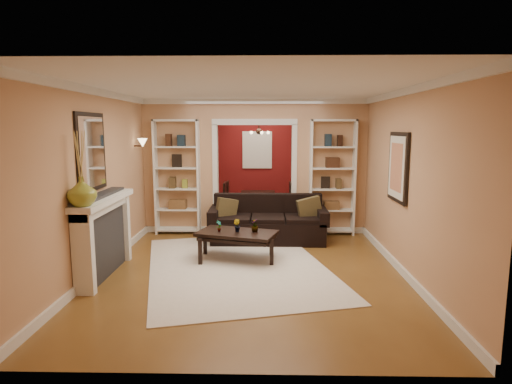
{
  "coord_description": "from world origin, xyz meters",
  "views": [
    {
      "loc": [
        0.21,
        -7.46,
        2.14
      ],
      "look_at": [
        0.07,
        -0.8,
        1.13
      ],
      "focal_mm": 30.0,
      "sensor_mm": 36.0,
      "label": 1
    }
  ],
  "objects_px": {
    "sofa": "(268,219)",
    "bookshelf_left": "(177,177)",
    "fireplace": "(106,237)",
    "bookshelf_right": "(332,178)",
    "coffee_table": "(237,246)",
    "dining_table": "(259,206)"
  },
  "relations": [
    {
      "from": "sofa",
      "to": "dining_table",
      "type": "relative_size",
      "value": 1.44
    },
    {
      "from": "dining_table",
      "to": "fireplace",
      "type": "bearing_deg",
      "value": 152.93
    },
    {
      "from": "sofa",
      "to": "bookshelf_left",
      "type": "height_order",
      "value": "bookshelf_left"
    },
    {
      "from": "sofa",
      "to": "bookshelf_right",
      "type": "height_order",
      "value": "bookshelf_right"
    },
    {
      "from": "sofa",
      "to": "bookshelf_right",
      "type": "xyz_separation_m",
      "value": [
        1.28,
        0.58,
        0.72
      ]
    },
    {
      "from": "bookshelf_left",
      "to": "sofa",
      "type": "bearing_deg",
      "value": -17.68
    },
    {
      "from": "coffee_table",
      "to": "dining_table",
      "type": "height_order",
      "value": "dining_table"
    },
    {
      "from": "bookshelf_left",
      "to": "bookshelf_right",
      "type": "xyz_separation_m",
      "value": [
        3.1,
        0.0,
        0.0
      ]
    },
    {
      "from": "bookshelf_right",
      "to": "fireplace",
      "type": "xyz_separation_m",
      "value": [
        -3.64,
        -2.53,
        -0.57
      ]
    },
    {
      "from": "coffee_table",
      "to": "bookshelf_right",
      "type": "bearing_deg",
      "value": 61.52
    },
    {
      "from": "bookshelf_left",
      "to": "coffee_table",
      "type": "bearing_deg",
      "value": -53.28
    },
    {
      "from": "bookshelf_right",
      "to": "bookshelf_left",
      "type": "bearing_deg",
      "value": 180.0
    },
    {
      "from": "bookshelf_left",
      "to": "fireplace",
      "type": "relative_size",
      "value": 1.35
    },
    {
      "from": "sofa",
      "to": "fireplace",
      "type": "bearing_deg",
      "value": -140.43
    },
    {
      "from": "coffee_table",
      "to": "bookshelf_right",
      "type": "distance_m",
      "value": 2.67
    },
    {
      "from": "sofa",
      "to": "bookshelf_right",
      "type": "distance_m",
      "value": 1.58
    },
    {
      "from": "sofa",
      "to": "coffee_table",
      "type": "relative_size",
      "value": 1.77
    },
    {
      "from": "coffee_table",
      "to": "bookshelf_left",
      "type": "bearing_deg",
      "value": 143.79
    },
    {
      "from": "sofa",
      "to": "coffee_table",
      "type": "height_order",
      "value": "sofa"
    },
    {
      "from": "bookshelf_right",
      "to": "dining_table",
      "type": "xyz_separation_m",
      "value": [
        -1.49,
        1.68,
        -0.88
      ]
    },
    {
      "from": "dining_table",
      "to": "sofa",
      "type": "bearing_deg",
      "value": -174.8
    },
    {
      "from": "sofa",
      "to": "dining_table",
      "type": "height_order",
      "value": "sofa"
    }
  ]
}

